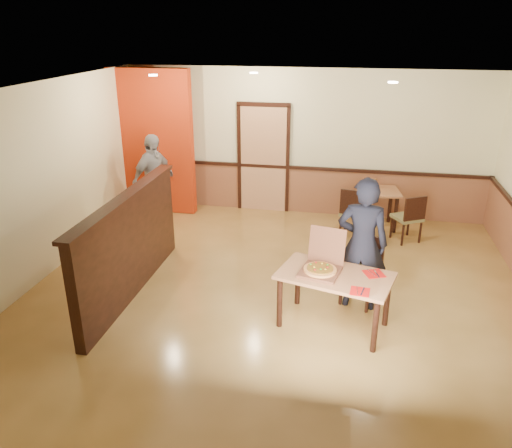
{
  "coord_description": "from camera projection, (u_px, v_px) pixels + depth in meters",
  "views": [
    {
      "loc": [
        0.9,
        -5.99,
        3.57
      ],
      "look_at": [
        -0.27,
        0.0,
        1.09
      ],
      "focal_mm": 35.0,
      "sensor_mm": 36.0,
      "label": 1
    }
  ],
  "objects": [
    {
      "name": "floor",
      "position": [
        275.0,
        298.0,
        6.95
      ],
      "size": [
        7.0,
        7.0,
        0.0
      ],
      "primitive_type": "plane",
      "color": "tan",
      "rests_on": "ground"
    },
    {
      "name": "ceiling",
      "position": [
        279.0,
        92.0,
        5.89
      ],
      "size": [
        7.0,
        7.0,
        0.0
      ],
      "primitive_type": "plane",
      "rotation": [
        3.14,
        0.0,
        0.0
      ],
      "color": "black",
      "rests_on": "wall_back"
    },
    {
      "name": "napkin_near",
      "position": [
        360.0,
        291.0,
        5.66
      ],
      "size": [
        0.23,
        0.23,
        0.01
      ],
      "rotation": [
        0.0,
        0.0,
        -0.09
      ],
      "color": "red",
      "rests_on": "main_table"
    },
    {
      "name": "condiment",
      "position": [
        375.0,
        183.0,
        9.22
      ],
      "size": [
        0.07,
        0.07,
        0.17
      ],
      "primitive_type": "cylinder",
      "color": "#934D1A",
      "rests_on": "side_table"
    },
    {
      "name": "diner",
      "position": [
        362.0,
        244.0,
        6.44
      ],
      "size": [
        0.69,
        0.48,
        1.81
      ],
      "primitive_type": "imported",
      "rotation": [
        0.0,
        0.0,
        3.07
      ],
      "color": "black",
      "rests_on": "floor"
    },
    {
      "name": "passerby",
      "position": [
        154.0,
        179.0,
        9.28
      ],
      "size": [
        0.77,
        1.08,
        1.69
      ],
      "primitive_type": "imported",
      "rotation": [
        0.0,
        0.0,
        1.17
      ],
      "color": "gray",
      "rests_on": "floor"
    },
    {
      "name": "pizza",
      "position": [
        320.0,
        270.0,
        6.07
      ],
      "size": [
        0.44,
        0.44,
        0.03
      ],
      "primitive_type": "cylinder",
      "rotation": [
        0.0,
        0.0,
        0.11
      ],
      "color": "#E39A52",
      "rests_on": "pizza_box"
    },
    {
      "name": "chair_rail_back",
      "position": [
        304.0,
        168.0,
        9.74
      ],
      "size": [
        7.0,
        0.06,
        0.06
      ],
      "primitive_type": "cube",
      "color": "black",
      "rests_on": "wall_back"
    },
    {
      "name": "wainscot_back",
      "position": [
        303.0,
        190.0,
        9.93
      ],
      "size": [
        7.0,
        0.04,
        0.9
      ],
      "primitive_type": "cube",
      "color": "brown",
      "rests_on": "floor"
    },
    {
      "name": "napkin_far",
      "position": [
        374.0,
        274.0,
        6.06
      ],
      "size": [
        0.3,
        0.3,
        0.01
      ],
      "rotation": [
        0.0,
        0.0,
        0.4
      ],
      "color": "red",
      "rests_on": "main_table"
    },
    {
      "name": "side_chair_right",
      "position": [
        409.0,
        216.0,
        8.55
      ],
      "size": [
        0.58,
        0.58,
        0.86
      ],
      "rotation": [
        0.0,
        0.0,
        3.66
      ],
      "color": "olive",
      "rests_on": "floor"
    },
    {
      "name": "side_chair_left",
      "position": [
        354.0,
        211.0,
        8.7
      ],
      "size": [
        0.54,
        0.54,
        0.93
      ],
      "rotation": [
        0.0,
        0.0,
        2.95
      ],
      "color": "olive",
      "rests_on": "floor"
    },
    {
      "name": "wall_left",
      "position": [
        32.0,
        187.0,
        7.04
      ],
      "size": [
        0.0,
        7.0,
        7.0
      ],
      "primitive_type": "plane",
      "rotation": [
        1.57,
        0.0,
        1.57
      ],
      "color": "#F7F3C1",
      "rests_on": "floor"
    },
    {
      "name": "spot_b",
      "position": [
        254.0,
        73.0,
        8.32
      ],
      "size": [
        0.14,
        0.14,
        0.02
      ],
      "primitive_type": "cylinder",
      "color": "#FFD3B2",
      "rests_on": "ceiling"
    },
    {
      "name": "main_table",
      "position": [
        335.0,
        282.0,
        6.09
      ],
      "size": [
        1.51,
        1.1,
        0.72
      ],
      "rotation": [
        0.0,
        0.0,
        -0.26
      ],
      "color": "#AE7149",
      "rests_on": "floor"
    },
    {
      "name": "diner_chair",
      "position": [
        363.0,
        267.0,
        6.71
      ],
      "size": [
        0.6,
        0.6,
        0.92
      ],
      "rotation": [
        0.0,
        0.0,
        -0.39
      ],
      "color": "olive",
      "rests_on": "floor"
    },
    {
      "name": "wall_back",
      "position": [
        305.0,
        143.0,
        9.6
      ],
      "size": [
        7.0,
        0.0,
        7.0
      ],
      "primitive_type": "plane",
      "rotation": [
        1.57,
        0.0,
        0.0
      ],
      "color": "#F7F3C1",
      "rests_on": "floor"
    },
    {
      "name": "spot_c",
      "position": [
        393.0,
        82.0,
        7.02
      ],
      "size": [
        0.14,
        0.14,
        0.02
      ],
      "primitive_type": "cylinder",
      "color": "#FFD3B2",
      "rests_on": "ceiling"
    },
    {
      "name": "side_table",
      "position": [
        380.0,
        199.0,
        9.16
      ],
      "size": [
        0.75,
        0.75,
        0.71
      ],
      "rotation": [
        0.0,
        0.0,
        0.14
      ],
      "color": "#AE7149",
      "rests_on": "floor"
    },
    {
      "name": "spot_a",
      "position": [
        153.0,
        75.0,
        7.95
      ],
      "size": [
        0.14,
        0.14,
        0.02
      ],
      "primitive_type": "cylinder",
      "color": "#FFD3B2",
      "rests_on": "ceiling"
    },
    {
      "name": "red_accent_panel",
      "position": [
        153.0,
        142.0,
        9.66
      ],
      "size": [
        1.6,
        0.2,
        2.78
      ],
      "primitive_type": "cube",
      "color": "#B12B0C",
      "rests_on": "floor"
    },
    {
      "name": "booth_partition",
      "position": [
        130.0,
        244.0,
        6.85
      ],
      "size": [
        0.2,
        3.1,
        1.44
      ],
      "color": "black",
      "rests_on": "floor"
    },
    {
      "name": "back_door",
      "position": [
        263.0,
        159.0,
        9.84
      ],
      "size": [
        0.9,
        0.06,
        2.1
      ],
      "primitive_type": "cube",
      "color": "tan",
      "rests_on": "wall_back"
    },
    {
      "name": "pizza_box",
      "position": [
        321.0,
        267.0,
        6.1
      ],
      "size": [
        0.57,
        0.63,
        0.49
      ],
      "rotation": [
        0.0,
        0.0,
        -0.21
      ],
      "color": "brown",
      "rests_on": "main_table"
    }
  ]
}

